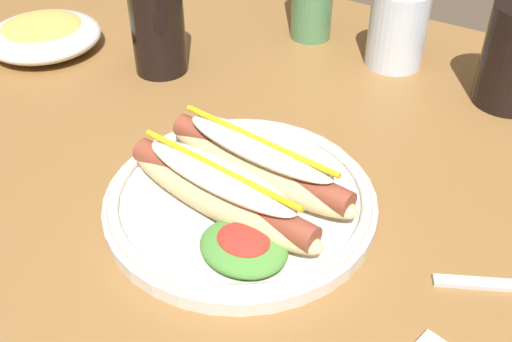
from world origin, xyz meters
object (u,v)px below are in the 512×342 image
Objects in this scene: hot_dog_plate at (240,192)px; soda_cup at (157,24)px; side_bowl at (43,34)px; water_cup at (398,28)px.

soda_cup is at bearing 143.95° from hot_dog_plate.
side_bowl is at bearing 162.08° from hot_dog_plate.
water_cup is at bearing 35.79° from soda_cup.
hot_dog_plate is 0.33m from soda_cup.
water_cup is at bearing 88.89° from hot_dog_plate.
water_cup reaches higher than hot_dog_plate.
hot_dog_plate is 0.47m from side_bowl.
soda_cup reaches higher than water_cup.
hot_dog_plate is 0.39m from water_cup.
soda_cup reaches higher than side_bowl.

